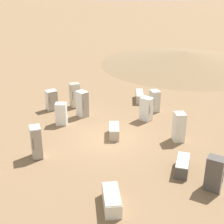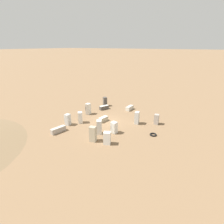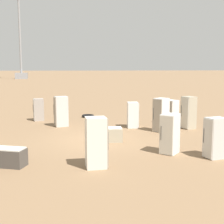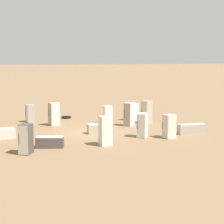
% 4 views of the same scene
% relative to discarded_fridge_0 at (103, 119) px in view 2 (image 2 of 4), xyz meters
% --- Properties ---
extents(ground_plane, '(1000.00, 1000.00, 0.00)m').
position_rel_discarded_fridge_0_xyz_m(ground_plane, '(0.44, 0.31, -0.34)').
color(ground_plane, '#846647').
extents(discarded_fridge_0, '(0.79, 1.56, 0.68)m').
position_rel_discarded_fridge_0_xyz_m(discarded_fridge_0, '(0.00, 0.00, 0.00)').
color(discarded_fridge_0, '#B2A88E').
rests_on(discarded_fridge_0, ground_plane).
extents(discarded_fridge_1, '(1.24, 1.72, 0.66)m').
position_rel_discarded_fridge_0_xyz_m(discarded_fridge_1, '(-2.82, 4.31, -0.01)').
color(discarded_fridge_1, '#4C4742').
rests_on(discarded_fridge_1, ground_plane).
extents(discarded_fridge_2, '(0.69, 0.83, 1.58)m').
position_rel_discarded_fridge_0_xyz_m(discarded_fridge_2, '(-3.53, -3.58, 0.45)').
color(discarded_fridge_2, silver).
rests_on(discarded_fridge_2, ground_plane).
extents(discarded_fridge_3, '(0.95, 0.95, 1.62)m').
position_rel_discarded_fridge_0_xyz_m(discarded_fridge_3, '(-2.54, -2.12, 0.47)').
color(discarded_fridge_3, white).
rests_on(discarded_fridge_3, ground_plane).
extents(discarded_fridge_4, '(0.68, 0.72, 1.46)m').
position_rel_discarded_fridge_0_xyz_m(discarded_fridge_4, '(6.88, 3.19, 0.39)').
color(discarded_fridge_4, '#A89E93').
rests_on(discarded_fridge_4, ground_plane).
extents(discarded_fridge_5, '(0.97, 0.93, 1.66)m').
position_rel_discarded_fridge_0_xyz_m(discarded_fridge_5, '(-3.71, 5.91, 0.49)').
color(discarded_fridge_5, '#4C4742').
rests_on(discarded_fridge_5, ground_plane).
extents(discarded_fridge_6, '(0.95, 0.90, 1.49)m').
position_rel_discarded_fridge_0_xyz_m(discarded_fridge_6, '(3.93, -4.92, 0.41)').
color(discarded_fridge_6, white).
rests_on(discarded_fridge_6, ground_plane).
extents(discarded_fridge_7, '(0.92, 0.97, 1.84)m').
position_rel_discarded_fridge_0_xyz_m(discarded_fridge_7, '(1.74, -3.41, 0.58)').
color(discarded_fridge_7, white).
rests_on(discarded_fridge_7, ground_plane).
extents(discarded_fridge_8, '(0.84, 0.77, 1.85)m').
position_rel_discarded_fridge_0_xyz_m(discarded_fridge_8, '(2.20, -5.26, 0.59)').
color(discarded_fridge_8, '#B2A88E').
rests_on(discarded_fridge_8, ground_plane).
extents(discarded_fridge_9, '(0.74, 1.71, 0.68)m').
position_rel_discarded_fridge_0_xyz_m(discarded_fridge_9, '(1.07, 6.44, -0.00)').
color(discarded_fridge_9, beige).
rests_on(discarded_fridge_9, ground_plane).
extents(discarded_fridge_10, '(0.68, 0.87, 1.80)m').
position_rel_discarded_fridge_0_xyz_m(discarded_fridge_10, '(4.49, 1.85, 0.56)').
color(discarded_fridge_10, silver).
rests_on(discarded_fridge_10, ground_plane).
extents(discarded_fridge_11, '(0.80, 0.73, 1.49)m').
position_rel_discarded_fridge_0_xyz_m(discarded_fridge_11, '(3.20, -2.24, 0.41)').
color(discarded_fridge_11, white).
rests_on(discarded_fridge_11, ground_plane).
extents(discarded_fridge_12, '(0.62, 0.76, 1.78)m').
position_rel_discarded_fridge_0_xyz_m(discarded_fridge_12, '(-3.72, 1.10, 0.55)').
color(discarded_fridge_12, silver).
rests_on(discarded_fridge_12, ground_plane).
extents(discarded_fridge_13, '(0.91, 2.02, 0.69)m').
position_rel_discarded_fridge_0_xyz_m(discarded_fridge_13, '(-2.94, -5.88, 0.00)').
color(discarded_fridge_13, '#A89E93').
rests_on(discarded_fridge_13, ground_plane).
extents(scrap_tire, '(0.87, 0.87, 0.18)m').
position_rel_discarded_fridge_0_xyz_m(scrap_tire, '(7.67, -0.21, -0.25)').
color(scrap_tire, black).
rests_on(scrap_tire, ground_plane).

